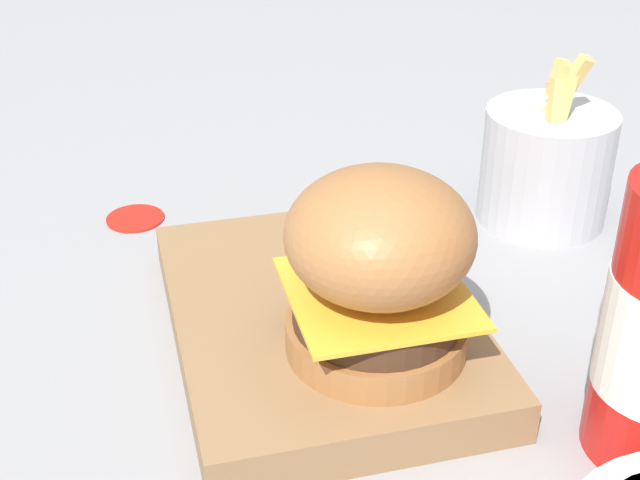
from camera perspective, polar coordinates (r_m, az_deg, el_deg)
ground_plane at (r=0.65m, az=5.10°, el=-4.91°), size 6.00×6.00×0.00m
serving_board at (r=0.62m, az=0.00°, el=-5.21°), size 0.27×0.20×0.03m
burger at (r=0.54m, az=3.78°, el=-1.62°), size 0.11×0.11×0.12m
fries_basket at (r=0.78m, az=14.28°, el=4.70°), size 0.11×0.11×0.15m
ketchup_puddle at (r=0.79m, az=-11.75°, el=1.42°), size 0.05×0.05×0.00m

